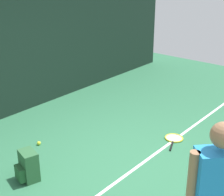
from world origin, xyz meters
The scene contains 6 objects.
ground_plane centered at (0.00, 0.00, 0.00)m, with size 12.00×12.00×0.00m, color #2D6B47.
back_fence centered at (0.00, 3.00, 1.20)m, with size 10.00×0.10×2.39m, color #192D23.
court_line centered at (0.00, -0.09, 0.00)m, with size 9.00×0.05×0.00m, color white.
tennis_racket centered at (1.12, -0.06, 0.01)m, with size 0.63×0.42×0.03m.
backpack centered at (-1.22, 0.91, 0.21)m, with size 0.34×0.34×0.44m.
tennis_ball_near_player centered at (-0.51, 1.58, 0.03)m, with size 0.07×0.07×0.07m, color #CCE033.
Camera 1 is at (-3.61, -2.62, 2.88)m, focal length 54.97 mm.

